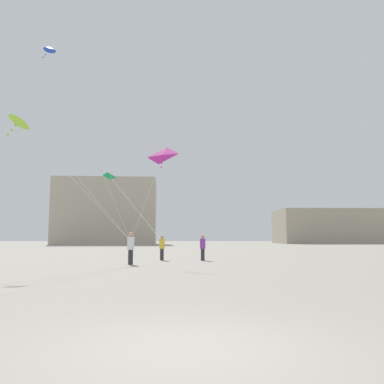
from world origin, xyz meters
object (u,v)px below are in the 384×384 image
at_px(person_in_yellow, 163,246).
at_px(building_left_hall, 108,212).
at_px(person_in_white, 132,247).
at_px(kite_cobalt_diamond, 52,53).
at_px(kite_lime_diamond, 22,123).
at_px(building_centre_hall, 331,227).
at_px(kite_emerald_delta, 112,178).
at_px(kite_magenta_delta, 163,156).
at_px(person_in_purple, 204,246).

distance_m(person_in_yellow, building_left_hall, 63.52).
bearing_deg(person_in_white, kite_cobalt_diamond, -159.82).
xyz_separation_m(person_in_white, kite_lime_diamond, (-3.70, -6.55, 5.32)).
bearing_deg(kite_cobalt_diamond, person_in_white, -32.55).
xyz_separation_m(person_in_white, building_centre_hall, (38.44, 76.57, 3.20)).
distance_m(person_in_yellow, kite_emerald_delta, 18.52).
xyz_separation_m(person_in_white, person_in_yellow, (1.47, 4.13, -0.08)).
bearing_deg(building_left_hall, building_centre_hall, 12.08).
relative_size(kite_cobalt_diamond, building_centre_hall, 0.54).
relative_size(kite_lime_diamond, kite_magenta_delta, 1.29).
height_order(person_in_white, kite_emerald_delta, kite_emerald_delta).
distance_m(person_in_purple, kite_magenta_delta, 6.81).
bearing_deg(person_in_purple, person_in_white, 68.77).
bearing_deg(kite_magenta_delta, building_centre_hall, 64.17).
bearing_deg(person_in_yellow, kite_cobalt_diamond, -121.83).
bearing_deg(building_centre_hall, kite_magenta_delta, -115.83).
distance_m(person_in_purple, person_in_yellow, 2.78).
relative_size(person_in_purple, building_centre_hall, 0.06).
bearing_deg(person_in_yellow, kite_magenta_delta, -27.22).
xyz_separation_m(person_in_white, kite_cobalt_diamond, (-6.68, 4.26, 13.77)).
distance_m(person_in_white, person_in_yellow, 4.39).
relative_size(person_in_yellow, building_centre_hall, 0.06).
xyz_separation_m(person_in_purple, kite_magenta_delta, (-2.53, -3.13, 5.49)).
bearing_deg(kite_magenta_delta, building_left_hall, 105.01).
bearing_deg(building_left_hall, person_in_white, -76.54).
bearing_deg(building_left_hall, kite_emerald_delta, -77.40).
xyz_separation_m(person_in_white, kite_magenta_delta, (1.70, 0.66, 5.42)).
height_order(kite_emerald_delta, kite_lime_diamond, kite_emerald_delta).
bearing_deg(kite_emerald_delta, building_centre_hall, 52.31).
bearing_deg(kite_cobalt_diamond, kite_emerald_delta, 85.47).
bearing_deg(kite_lime_diamond, building_left_hall, 99.41).
distance_m(kite_cobalt_diamond, kite_emerald_delta, 16.94).
xyz_separation_m(kite_cobalt_diamond, kite_magenta_delta, (8.37, -3.60, -8.35)).
xyz_separation_m(kite_emerald_delta, kite_magenta_delta, (7.14, -19.11, -1.63)).
relative_size(kite_lime_diamond, building_centre_hall, 0.27).
bearing_deg(person_in_yellow, kite_emerald_delta, 172.95).
xyz_separation_m(kite_cobalt_diamond, kite_lime_diamond, (2.98, -10.81, -8.45)).
distance_m(person_in_yellow, building_centre_hall, 81.39).
height_order(person_in_white, kite_lime_diamond, kite_lime_diamond).
bearing_deg(building_left_hall, kite_lime_diamond, -80.59).
bearing_deg(person_in_white, building_centre_hall, 116.07).
relative_size(person_in_yellow, kite_cobalt_diamond, 0.12).
distance_m(person_in_purple, building_centre_hall, 80.49).
distance_m(kite_cobalt_diamond, building_left_hall, 61.87).
xyz_separation_m(person_in_white, kite_emerald_delta, (-5.45, 19.76, 7.05)).
relative_size(kite_cobalt_diamond, kite_lime_diamond, 1.95).
bearing_deg(kite_cobalt_diamond, kite_lime_diamond, -74.58).
relative_size(person_in_white, kite_cobalt_diamond, 0.13).
bearing_deg(person_in_white, person_in_yellow, 123.15).
relative_size(kite_lime_diamond, building_left_hall, 0.32).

